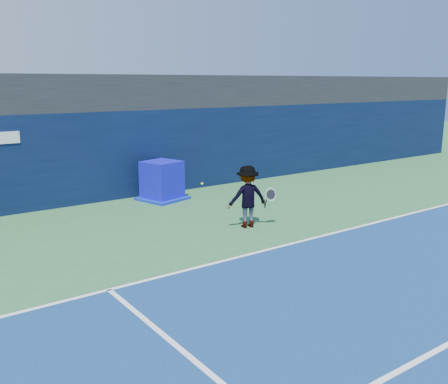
{
  "coord_description": "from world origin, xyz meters",
  "views": [
    {
      "loc": [
        -8.45,
        -5.66,
        3.97
      ],
      "look_at": [
        -0.67,
        5.2,
        1.0
      ],
      "focal_mm": 40.0,
      "sensor_mm": 36.0,
      "label": 1
    }
  ],
  "objects": [
    {
      "name": "tennis_ball",
      "position": [
        -0.8,
        6.1,
        1.11
      ],
      "size": [
        0.07,
        0.07,
        0.07
      ],
      "color": "#D8E619",
      "rests_on": "ground"
    },
    {
      "name": "stadium_band",
      "position": [
        0.0,
        11.5,
        3.6
      ],
      "size": [
        36.0,
        3.0,
        1.2
      ],
      "primitive_type": "cube",
      "color": "black",
      "rests_on": "back_wall_assembly"
    },
    {
      "name": "ground",
      "position": [
        0.0,
        0.0,
        0.0
      ],
      "size": [
        80.0,
        80.0,
        0.0
      ],
      "primitive_type": "plane",
      "color": "#2E6836",
      "rests_on": "ground"
    },
    {
      "name": "back_wall_assembly",
      "position": [
        -0.0,
        10.5,
        1.5
      ],
      "size": [
        36.0,
        1.03,
        3.0
      ],
      "color": "#091432",
      "rests_on": "ground"
    },
    {
      "name": "tennis_player",
      "position": [
        -0.12,
        4.85,
        0.86
      ],
      "size": [
        1.38,
        0.94,
        1.73
      ],
      "color": "white",
      "rests_on": "ground"
    },
    {
      "name": "equipment_cart",
      "position": [
        -0.45,
        9.13,
        0.61
      ],
      "size": [
        1.71,
        1.71,
        1.33
      ],
      "color": "#100DC0",
      "rests_on": "ground"
    },
    {
      "name": "baseline",
      "position": [
        0.0,
        3.0,
        0.01
      ],
      "size": [
        24.0,
        0.1,
        0.01
      ],
      "primitive_type": "cube",
      "color": "white",
      "rests_on": "ground"
    }
  ]
}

